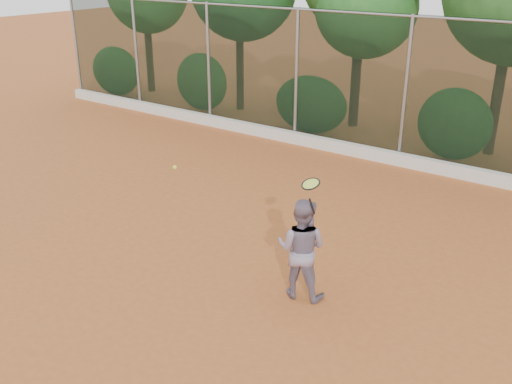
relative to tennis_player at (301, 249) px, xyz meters
The scene contains 6 objects.
ground 1.48m from the tennis_player, 153.25° to the right, with size 80.00×80.00×0.00m, color #AB5928.
concrete_curb 6.38m from the tennis_player, 100.19° to the left, with size 24.00×0.20×0.30m, color silver.
tennis_player is the anchor object (origin of this frame).
chainlink_fence 6.62m from the tennis_player, 99.91° to the left, with size 24.09×0.09×3.50m.
tennis_racket 1.10m from the tennis_player, 36.44° to the right, with size 0.33×0.32×0.54m.
tennis_ball_in_flight 2.23m from the tennis_player, 164.08° to the right, with size 0.06×0.06×0.06m.
Camera 1 is at (4.85, -5.76, 4.74)m, focal length 40.00 mm.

